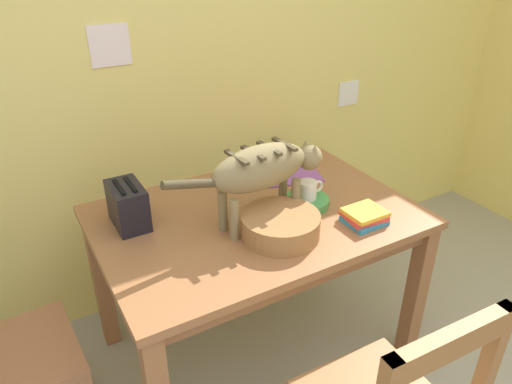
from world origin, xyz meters
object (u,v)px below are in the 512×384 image
object	(u,v)px
saucer_bowl	(307,202)
coffee_mug	(308,190)
dining_table	(256,232)
book_stack	(364,216)
magazine	(290,174)
toaster	(128,206)
wooden_chair_near	(0,360)
cat	(264,169)
wicker_basket	(280,225)

from	to	relation	value
saucer_bowl	coffee_mug	bearing A→B (deg)	-0.00
dining_table	saucer_bowl	size ratio (longest dim) A/B	6.86
book_stack	magazine	bearing A→B (deg)	92.22
coffee_mug	toaster	world-z (taller)	toaster
magazine	wooden_chair_near	bearing A→B (deg)	-155.03
magazine	toaster	world-z (taller)	toaster
coffee_mug	toaster	xyz separation A→B (m)	(-0.70, 0.23, 0.01)
cat	wicker_basket	world-z (taller)	cat
coffee_mug	cat	bearing A→B (deg)	-175.39
coffee_mug	book_stack	xyz separation A→B (m)	(0.11, -0.23, -0.05)
saucer_bowl	wooden_chair_near	world-z (taller)	wooden_chair_near
cat	toaster	distance (m)	0.55
cat	coffee_mug	bearing A→B (deg)	89.92
book_stack	toaster	distance (m)	0.93
dining_table	saucer_bowl	distance (m)	0.25
magazine	book_stack	xyz separation A→B (m)	(0.02, -0.51, 0.03)
cat	wooden_chair_near	bearing A→B (deg)	-99.12
dining_table	wicker_basket	distance (m)	0.23
saucer_bowl	dining_table	bearing A→B (deg)	167.02
cat	book_stack	world-z (taller)	cat
wicker_basket	dining_table	bearing A→B (deg)	89.59
toaster	book_stack	bearing A→B (deg)	-29.11
magazine	wooden_chair_near	xyz separation A→B (m)	(-1.35, -0.22, -0.30)
toaster	wooden_chair_near	size ratio (longest dim) A/B	0.21
dining_table	wicker_basket	size ratio (longest dim) A/B	4.28
wooden_chair_near	wicker_basket	bearing A→B (deg)	75.78
wooden_chair_near	toaster	bearing A→B (deg)	103.45
wicker_basket	wooden_chair_near	world-z (taller)	wooden_chair_near
cat	toaster	world-z (taller)	cat
cat	coffee_mug	distance (m)	0.28
wicker_basket	wooden_chair_near	distance (m)	1.10
dining_table	coffee_mug	world-z (taller)	coffee_mug
book_stack	toaster	xyz separation A→B (m)	(-0.81, 0.45, 0.06)
saucer_bowl	toaster	xyz separation A→B (m)	(-0.70, 0.23, 0.07)
coffee_mug	book_stack	distance (m)	0.26
dining_table	book_stack	world-z (taller)	book_stack
toaster	wicker_basket	bearing A→B (deg)	-37.54
book_stack	wicker_basket	xyz separation A→B (m)	(-0.34, 0.09, 0.02)
dining_table	cat	bearing A→B (deg)	-93.66
magazine	wooden_chair_near	size ratio (longest dim) A/B	0.30
toaster	dining_table	bearing A→B (deg)	-20.32
coffee_mug	book_stack	size ratio (longest dim) A/B	0.71
magazine	wooden_chair_near	distance (m)	1.40
dining_table	wooden_chair_near	bearing A→B (deg)	179.43
cat	book_stack	bearing A→B (deg)	54.08
cat	wooden_chair_near	size ratio (longest dim) A/B	0.74
coffee_mug	book_stack	bearing A→B (deg)	-63.13
dining_table	saucer_bowl	bearing A→B (deg)	-12.98
saucer_bowl	wooden_chair_near	size ratio (longest dim) A/B	0.20
saucer_bowl	wicker_basket	world-z (taller)	wicker_basket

